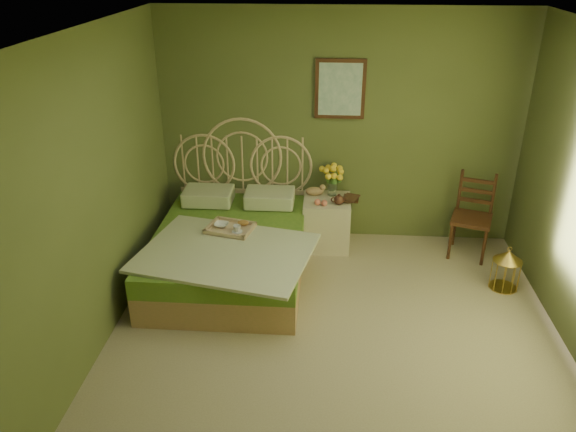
# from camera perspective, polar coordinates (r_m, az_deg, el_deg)

# --- Properties ---
(floor) EXTENTS (4.50, 4.50, 0.00)m
(floor) POSITION_cam_1_polar(r_m,az_deg,el_deg) (4.92, 4.80, -13.88)
(floor) COLOR tan
(floor) RESTS_ON ground
(ceiling) EXTENTS (4.50, 4.50, 0.00)m
(ceiling) POSITION_cam_1_polar(r_m,az_deg,el_deg) (3.83, 6.29, 17.64)
(ceiling) COLOR silver
(ceiling) RESTS_ON wall_back
(wall_back) EXTENTS (4.00, 0.00, 4.00)m
(wall_back) POSITION_cam_1_polar(r_m,az_deg,el_deg) (6.32, 5.22, 8.78)
(wall_back) COLOR #596334
(wall_back) RESTS_ON floor
(wall_left) EXTENTS (0.00, 4.50, 4.50)m
(wall_left) POSITION_cam_1_polar(r_m,az_deg,el_deg) (4.61, -20.21, 0.69)
(wall_left) COLOR #596334
(wall_left) RESTS_ON floor
(wall_art) EXTENTS (0.54, 0.04, 0.64)m
(wall_art) POSITION_cam_1_polar(r_m,az_deg,el_deg) (6.18, 5.32, 12.71)
(wall_art) COLOR #3E1F11
(wall_art) RESTS_ON wall_back
(bed) EXTENTS (1.78, 2.25, 1.39)m
(bed) POSITION_cam_1_polar(r_m,az_deg,el_deg) (5.90, -5.83, -3.01)
(bed) COLOR tan
(bed) RESTS_ON floor
(nightstand) EXTENTS (0.52, 0.52, 1.01)m
(nightstand) POSITION_cam_1_polar(r_m,az_deg,el_deg) (6.39, 3.99, -0.05)
(nightstand) COLOR beige
(nightstand) RESTS_ON floor
(chair) EXTENTS (0.52, 0.52, 0.93)m
(chair) POSITION_cam_1_polar(r_m,az_deg,el_deg) (6.48, 18.10, 0.59)
(chair) COLOR #3E1F11
(chair) RESTS_ON floor
(birdcage) EXTENTS (0.28, 0.28, 0.42)m
(birdcage) POSITION_cam_1_polar(r_m,az_deg,el_deg) (6.05, 21.25, -5.11)
(birdcage) COLOR #B78F3A
(birdcage) RESTS_ON floor
(book_lower) EXTENTS (0.19, 0.25, 0.02)m
(book_lower) POSITION_cam_1_polar(r_m,az_deg,el_deg) (6.30, 5.64, 1.80)
(book_lower) COLOR #381E0F
(book_lower) RESTS_ON nightstand
(book_upper) EXTENTS (0.24, 0.27, 0.02)m
(book_upper) POSITION_cam_1_polar(r_m,az_deg,el_deg) (6.29, 5.65, 1.97)
(book_upper) COLOR #472819
(book_upper) RESTS_ON nightstand
(cereal_bowl) EXTENTS (0.16, 0.16, 0.04)m
(cereal_bowl) POSITION_cam_1_polar(r_m,az_deg,el_deg) (5.78, -6.79, -0.90)
(cereal_bowl) COLOR white
(cereal_bowl) RESTS_ON bed
(coffee_cup) EXTENTS (0.09, 0.09, 0.07)m
(coffee_cup) POSITION_cam_1_polar(r_m,az_deg,el_deg) (5.65, -5.20, -1.29)
(coffee_cup) COLOR white
(coffee_cup) RESTS_ON bed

